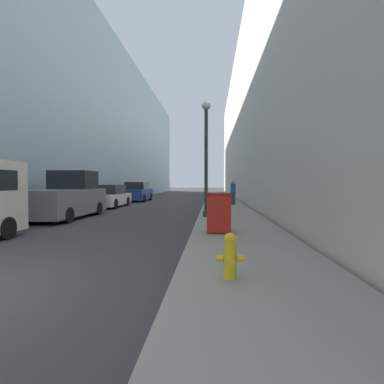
# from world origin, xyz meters

# --- Properties ---
(sidewalk_right) EXTENTS (2.86, 60.00, 0.14)m
(sidewalk_right) POSITION_xyz_m (5.02, 18.00, 0.07)
(sidewalk_right) COLOR gray
(sidewalk_right) RESTS_ON ground
(building_left_glass) EXTENTS (12.00, 60.00, 14.77)m
(building_left_glass) POSITION_xyz_m (-10.35, 26.00, 7.38)
(building_left_glass) COLOR #849EB2
(building_left_glass) RESTS_ON ground
(building_right_stone) EXTENTS (12.00, 60.00, 14.89)m
(building_right_stone) POSITION_xyz_m (12.55, 26.00, 7.44)
(building_right_stone) COLOR beige
(building_right_stone) RESTS_ON ground
(fire_hydrant) EXTENTS (0.44, 0.33, 0.70)m
(fire_hydrant) POSITION_xyz_m (4.48, 1.06, 0.50)
(fire_hydrant) COLOR yellow
(fire_hydrant) RESTS_ON sidewalk_right
(trash_bin) EXTENTS (0.71, 0.65, 1.17)m
(trash_bin) POSITION_xyz_m (4.40, 5.34, 0.74)
(trash_bin) COLOR red
(trash_bin) RESTS_ON sidewalk_right
(lamppost) EXTENTS (0.39, 0.39, 4.99)m
(lamppost) POSITION_xyz_m (3.93, 9.44, 3.02)
(lamppost) COLOR #2D332D
(lamppost) RESTS_ON sidewalk_right
(pickup_truck) EXTENTS (2.08, 5.08, 2.18)m
(pickup_truck) POSITION_xyz_m (-2.45, 9.71, 0.91)
(pickup_truck) COLOR slate
(pickup_truck) RESTS_ON ground
(parked_sedan_near) EXTENTS (1.80, 4.48, 1.48)m
(parked_sedan_near) POSITION_xyz_m (-2.59, 15.88, 0.68)
(parked_sedan_near) COLOR silver
(parked_sedan_near) RESTS_ON ground
(parked_sedan_far) EXTENTS (1.99, 4.56, 1.69)m
(parked_sedan_far) POSITION_xyz_m (-2.44, 22.60, 0.78)
(parked_sedan_far) COLOR navy
(parked_sedan_far) RESTS_ON ground
(pedestrian_on_sidewalk) EXTENTS (0.33, 0.22, 1.65)m
(pedestrian_on_sidewalk) POSITION_xyz_m (5.63, 17.08, 0.96)
(pedestrian_on_sidewalk) COLOR #2D3347
(pedestrian_on_sidewalk) RESTS_ON sidewalk_right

